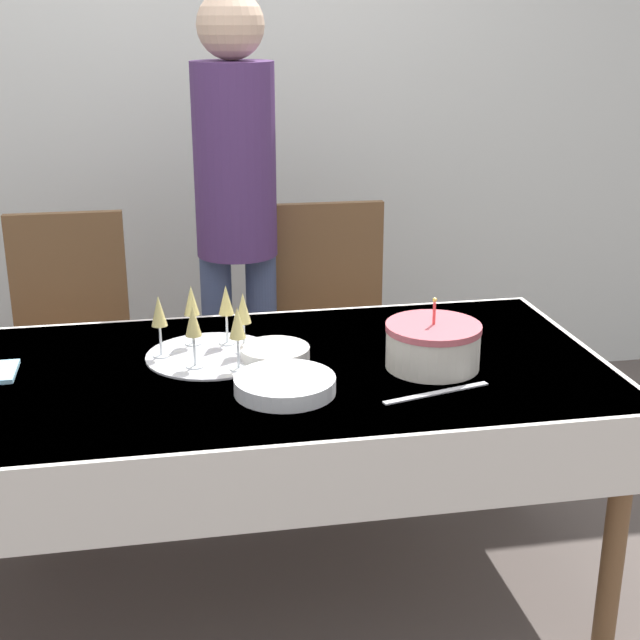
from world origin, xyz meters
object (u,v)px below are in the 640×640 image
Objects in this scene: plate_stack_main at (285,385)px; dining_chair_far_right at (334,327)px; dining_chair_far_left at (71,343)px; plate_stack_dessert at (275,353)px; person_standing at (236,196)px; champagne_tray at (210,331)px; birthday_cake at (433,345)px.

dining_chair_far_right is at bearing 71.63° from plate_stack_main.
plate_stack_main is at bearing -57.63° from dining_chair_far_left.
dining_chair_far_right reaches higher than plate_stack_dessert.
dining_chair_far_right is 0.58× the size of person_standing.
person_standing reaches higher than dining_chair_far_left.
dining_chair_far_right is 0.87m from champagne_tray.
champagne_tray is (0.44, -0.68, 0.25)m from dining_chair_far_left.
dining_chair_far_left is 0.77m from person_standing.
dining_chair_far_right is 1.03m from plate_stack_main.
plate_stack_main is at bearing -59.50° from champagne_tray.
dining_chair_far_left is 0.58× the size of person_standing.
person_standing is (-0.03, 0.76, 0.29)m from plate_stack_dessert.
person_standing is at bearing 91.17° from plate_stack_main.
dining_chair_far_right is at bearing 96.33° from birthday_cake.
plate_stack_dessert is at bearing -49.73° from dining_chair_far_left.
plate_stack_main is (0.17, -0.28, -0.05)m from champagne_tray.
dining_chair_far_right is (0.93, -0.00, 0.00)m from dining_chair_far_left.
dining_chair_far_left reaches higher than champagne_tray.
plate_stack_main is (-0.32, -0.96, 0.20)m from dining_chair_far_right.
champagne_tray is at bearing -56.87° from dining_chair_far_left.
person_standing reaches higher than dining_chair_far_right.
person_standing is (-0.02, 1.00, 0.29)m from plate_stack_main.
dining_chair_far_left reaches higher than plate_stack_dessert.
plate_stack_main is 0.23m from plate_stack_dessert.
dining_chair_far_right is at bearing -5.77° from person_standing.
birthday_cake is 0.71× the size of champagne_tray.
dining_chair_far_left is 0.85m from champagne_tray.
dining_chair_far_right reaches higher than plate_stack_main.
person_standing reaches higher than champagne_tray.
plate_stack_main is 1.04m from person_standing.
dining_chair_far_left is 1.36m from birthday_cake.
dining_chair_far_left is 0.93m from dining_chair_far_right.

